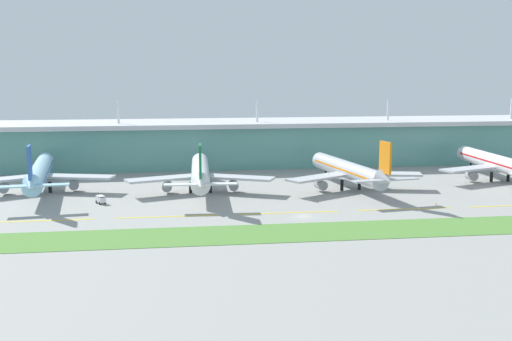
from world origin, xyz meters
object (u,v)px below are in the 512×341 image
at_px(airliner_nearest, 39,173).
at_px(baggage_cart, 101,200).
at_px(safety_cone_left_wingtip, 436,204).
at_px(airliner_far_middle, 349,171).
at_px(safety_cone_nose_front, 317,202).
at_px(airliner_near_middle, 200,173).
at_px(airliner_farthest, 499,163).

bearing_deg(airliner_nearest, baggage_cart, -44.12).
bearing_deg(baggage_cart, airliner_nearest, 135.88).
bearing_deg(safety_cone_left_wingtip, airliner_far_middle, 123.98).
bearing_deg(safety_cone_nose_front, airliner_far_middle, 51.39).
distance_m(airliner_nearest, airliner_near_middle, 52.78).
distance_m(airliner_farthest, safety_cone_left_wingtip, 53.82).
xyz_separation_m(airliner_far_middle, safety_cone_nose_front, (-15.52, -19.44, -6.09)).
relative_size(airliner_far_middle, safety_cone_nose_front, 83.53).
distance_m(airliner_far_middle, airliner_farthest, 58.79).
bearing_deg(airliner_nearest, airliner_far_middle, -5.18).
height_order(airliner_near_middle, baggage_cart, airliner_near_middle).
xyz_separation_m(airliner_nearest, airliner_far_middle, (102.11, -9.25, -0.01)).
distance_m(airliner_nearest, airliner_far_middle, 102.53).
relative_size(airliner_far_middle, safety_cone_left_wingtip, 83.53).
xyz_separation_m(airliner_farthest, safety_cone_nose_front, (-73.73, -27.72, -6.10)).
height_order(airliner_farthest, baggage_cart, airliner_farthest).
bearing_deg(airliner_far_middle, safety_cone_nose_front, -128.61).
distance_m(airliner_farthest, safety_cone_nose_front, 79.01).
relative_size(airliner_far_middle, baggage_cart, 14.53).
height_order(airliner_nearest, airliner_far_middle, same).
xyz_separation_m(airliner_nearest, safety_cone_nose_front, (86.59, -28.69, -6.10)).
bearing_deg(safety_cone_nose_front, airliner_nearest, 161.67).
height_order(airliner_far_middle, baggage_cart, airliner_far_middle).
height_order(airliner_far_middle, safety_cone_left_wingtip, airliner_far_middle).
relative_size(airliner_nearest, airliner_far_middle, 1.15).
bearing_deg(airliner_near_middle, airliner_farthest, 3.15).
bearing_deg(safety_cone_nose_front, safety_cone_left_wingtip, -13.65).
relative_size(baggage_cart, safety_cone_left_wingtip, 5.75).
xyz_separation_m(airliner_nearest, safety_cone_left_wingtip, (120.81, -37.00, -6.10)).
bearing_deg(airliner_farthest, baggage_cart, -171.81).
xyz_separation_m(airliner_near_middle, safety_cone_nose_front, (34.26, -21.78, -6.10)).
relative_size(airliner_nearest, airliner_near_middle, 1.09).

